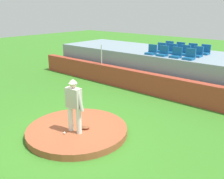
{
  "coord_description": "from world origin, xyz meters",
  "views": [
    {
      "loc": [
        5.92,
        -5.08,
        4.05
      ],
      "look_at": [
        0.0,
        1.8,
        1.12
      ],
      "focal_mm": 40.56,
      "sensor_mm": 36.0,
      "label": 1
    }
  ],
  "objects_px": {
    "fielding_glove": "(85,128)",
    "stadium_chair_0": "(152,51)",
    "stadium_chair_6": "(185,52)",
    "stadium_chair_11": "(205,51)",
    "stadium_chair_10": "(192,50)",
    "stadium_chair_7": "(197,53)",
    "stadium_chair_8": "(169,47)",
    "pitcher": "(74,102)",
    "stadium_chair_4": "(161,49)",
    "baseball": "(64,133)",
    "stadium_chair_3": "(190,56)",
    "stadium_chair_2": "(176,54)",
    "stadium_chair_9": "(180,49)",
    "stadium_chair_5": "(172,51)",
    "stadium_chair_1": "(163,53)"
  },
  "relations": [
    {
      "from": "baseball",
      "to": "stadium_chair_0",
      "type": "xyz_separation_m",
      "value": [
        -1.08,
        6.74,
        1.66
      ]
    },
    {
      "from": "stadium_chair_2",
      "to": "stadium_chair_10",
      "type": "xyz_separation_m",
      "value": [
        0.01,
        1.77,
        0.0
      ]
    },
    {
      "from": "stadium_chair_0",
      "to": "stadium_chair_7",
      "type": "bearing_deg",
      "value": -156.39
    },
    {
      "from": "stadium_chair_0",
      "to": "stadium_chair_10",
      "type": "height_order",
      "value": "same"
    },
    {
      "from": "baseball",
      "to": "stadium_chair_4",
      "type": "height_order",
      "value": "stadium_chair_4"
    },
    {
      "from": "stadium_chair_2",
      "to": "stadium_chair_4",
      "type": "xyz_separation_m",
      "value": [
        -1.37,
        0.89,
        0.0
      ]
    },
    {
      "from": "baseball",
      "to": "stadium_chair_10",
      "type": "bearing_deg",
      "value": 87.85
    },
    {
      "from": "stadium_chair_7",
      "to": "stadium_chair_8",
      "type": "xyz_separation_m",
      "value": [
        -2.08,
        0.91,
        0.0
      ]
    },
    {
      "from": "fielding_glove",
      "to": "stadium_chair_4",
      "type": "bearing_deg",
      "value": 58.48
    },
    {
      "from": "stadium_chair_11",
      "to": "stadium_chair_0",
      "type": "bearing_deg",
      "value": 40.93
    },
    {
      "from": "fielding_glove",
      "to": "stadium_chair_0",
      "type": "xyz_separation_m",
      "value": [
        -1.33,
        6.07,
        1.64
      ]
    },
    {
      "from": "pitcher",
      "to": "stadium_chair_0",
      "type": "xyz_separation_m",
      "value": [
        -1.23,
        6.41,
        0.67
      ]
    },
    {
      "from": "stadium_chair_1",
      "to": "stadium_chair_4",
      "type": "bearing_deg",
      "value": -54.19
    },
    {
      "from": "stadium_chair_0",
      "to": "stadium_chair_4",
      "type": "height_order",
      "value": "same"
    },
    {
      "from": "stadium_chair_0",
      "to": "stadium_chair_4",
      "type": "relative_size",
      "value": 1.0
    },
    {
      "from": "stadium_chair_5",
      "to": "stadium_chair_9",
      "type": "xyz_separation_m",
      "value": [
        0.01,
        0.9,
        0.0
      ]
    },
    {
      "from": "stadium_chair_7",
      "to": "stadium_chair_10",
      "type": "xyz_separation_m",
      "value": [
        -0.67,
        0.88,
        0.0
      ]
    },
    {
      "from": "stadium_chair_2",
      "to": "stadium_chair_11",
      "type": "distance_m",
      "value": 1.93
    },
    {
      "from": "stadium_chair_2",
      "to": "stadium_chair_3",
      "type": "relative_size",
      "value": 1.0
    },
    {
      "from": "fielding_glove",
      "to": "stadium_chair_2",
      "type": "xyz_separation_m",
      "value": [
        0.05,
        6.08,
        1.64
      ]
    },
    {
      "from": "stadium_chair_9",
      "to": "stadium_chair_11",
      "type": "bearing_deg",
      "value": -179.3
    },
    {
      "from": "fielding_glove",
      "to": "stadium_chair_11",
      "type": "bearing_deg",
      "value": 42.28
    },
    {
      "from": "stadium_chair_0",
      "to": "stadium_chair_4",
      "type": "distance_m",
      "value": 0.9
    },
    {
      "from": "stadium_chair_1",
      "to": "stadium_chair_6",
      "type": "height_order",
      "value": "same"
    },
    {
      "from": "stadium_chair_8",
      "to": "stadium_chair_5",
      "type": "bearing_deg",
      "value": 126.82
    },
    {
      "from": "fielding_glove",
      "to": "stadium_chair_10",
      "type": "height_order",
      "value": "stadium_chair_10"
    },
    {
      "from": "pitcher",
      "to": "baseball",
      "type": "relative_size",
      "value": 23.96
    },
    {
      "from": "stadium_chair_6",
      "to": "stadium_chair_11",
      "type": "relative_size",
      "value": 1.0
    },
    {
      "from": "stadium_chair_4",
      "to": "stadium_chair_1",
      "type": "bearing_deg",
      "value": 125.81
    },
    {
      "from": "stadium_chair_7",
      "to": "stadium_chair_5",
      "type": "bearing_deg",
      "value": 0.24
    },
    {
      "from": "pitcher",
      "to": "fielding_glove",
      "type": "relative_size",
      "value": 5.91
    },
    {
      "from": "stadium_chair_5",
      "to": "stadium_chair_8",
      "type": "distance_m",
      "value": 1.14
    },
    {
      "from": "stadium_chair_0",
      "to": "fielding_glove",
      "type": "bearing_deg",
      "value": 102.39
    },
    {
      "from": "stadium_chair_9",
      "to": "fielding_glove",
      "type": "bearing_deg",
      "value": 94.72
    },
    {
      "from": "stadium_chair_4",
      "to": "fielding_glove",
      "type": "bearing_deg",
      "value": 100.7
    },
    {
      "from": "baseball",
      "to": "stadium_chair_0",
      "type": "distance_m",
      "value": 7.02
    },
    {
      "from": "baseball",
      "to": "stadium_chair_1",
      "type": "bearing_deg",
      "value": 93.44
    },
    {
      "from": "baseball",
      "to": "stadium_chair_0",
      "type": "bearing_deg",
      "value": 99.09
    },
    {
      "from": "stadium_chair_10",
      "to": "stadium_chair_6",
      "type": "bearing_deg",
      "value": 91.21
    },
    {
      "from": "baseball",
      "to": "stadium_chair_4",
      "type": "xyz_separation_m",
      "value": [
        -1.06,
        7.64,
        1.66
      ]
    },
    {
      "from": "stadium_chair_0",
      "to": "stadium_chair_8",
      "type": "xyz_separation_m",
      "value": [
        -0.01,
        1.81,
        0.0
      ]
    },
    {
      "from": "baseball",
      "to": "stadium_chair_9",
      "type": "xyz_separation_m",
      "value": [
        -0.39,
        8.54,
        1.66
      ]
    },
    {
      "from": "stadium_chair_6",
      "to": "stadium_chair_8",
      "type": "bearing_deg",
      "value": -32.78
    },
    {
      "from": "pitcher",
      "to": "stadium_chair_3",
      "type": "xyz_separation_m",
      "value": [
        0.85,
        6.39,
        0.67
      ]
    },
    {
      "from": "stadium_chair_0",
      "to": "stadium_chair_2",
      "type": "xyz_separation_m",
      "value": [
        1.39,
        0.01,
        0.0
      ]
    },
    {
      "from": "stadium_chair_2",
      "to": "stadium_chair_8",
      "type": "bearing_deg",
      "value": -52.13
    },
    {
      "from": "stadium_chair_2",
      "to": "stadium_chair_4",
      "type": "distance_m",
      "value": 1.64
    },
    {
      "from": "stadium_chair_11",
      "to": "pitcher",
      "type": "bearing_deg",
      "value": 83.99
    },
    {
      "from": "fielding_glove",
      "to": "pitcher",
      "type": "bearing_deg",
      "value": -149.72
    },
    {
      "from": "stadium_chair_0",
      "to": "stadium_chair_11",
      "type": "bearing_deg",
      "value": -139.07
    }
  ]
}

